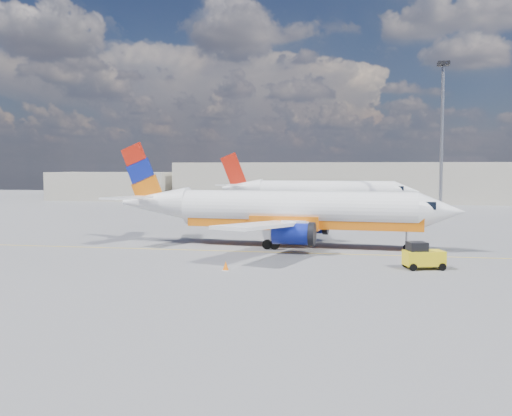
% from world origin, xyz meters
% --- Properties ---
extents(ground, '(240.00, 240.00, 0.00)m').
position_xyz_m(ground, '(0.00, 0.00, 0.00)').
color(ground, '#5C5C60').
rests_on(ground, ground).
extents(taxi_line, '(70.00, 0.15, 0.01)m').
position_xyz_m(taxi_line, '(0.00, 3.00, 0.01)').
color(taxi_line, yellow).
rests_on(taxi_line, ground).
extents(terminal_main, '(70.00, 14.00, 8.00)m').
position_xyz_m(terminal_main, '(5.00, 75.00, 4.00)').
color(terminal_main, '#BBB5A1').
rests_on(terminal_main, ground).
extents(terminal_annex, '(26.00, 10.00, 6.00)m').
position_xyz_m(terminal_annex, '(-45.00, 72.00, 3.00)').
color(terminal_annex, '#BBB5A1').
rests_on(terminal_annex, ground).
extents(main_jet, '(30.97, 24.44, 9.39)m').
position_xyz_m(main_jet, '(1.32, 6.75, 3.13)').
color(main_jet, white).
rests_on(main_jet, ground).
extents(second_jet, '(31.11, 24.61, 9.43)m').
position_xyz_m(second_jet, '(1.53, 46.29, 3.14)').
color(second_jet, white).
rests_on(second_jet, ground).
extents(gse_tug, '(2.92, 2.25, 1.87)m').
position_xyz_m(gse_tug, '(11.95, -2.85, 0.89)').
color(gse_tug, black).
rests_on(gse_tug, ground).
extents(traffic_cone, '(0.46, 0.46, 0.64)m').
position_xyz_m(traffic_cone, '(-1.15, -5.87, 0.31)').
color(traffic_cone, white).
rests_on(traffic_cone, ground).
extents(floodlight_mast, '(1.55, 1.55, 21.21)m').
position_xyz_m(floodlight_mast, '(18.50, 38.35, 12.72)').
color(floodlight_mast, gray).
rests_on(floodlight_mast, ground).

